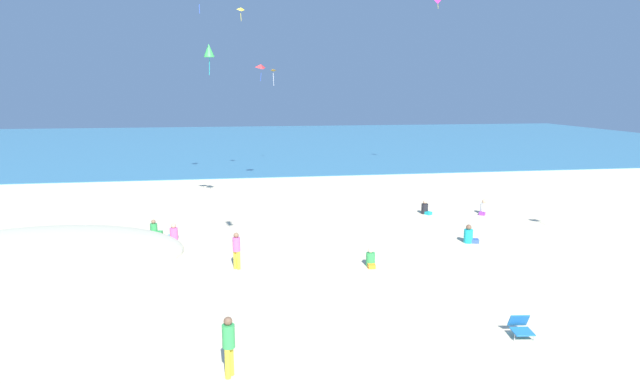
# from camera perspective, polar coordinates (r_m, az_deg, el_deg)

# --- Properties ---
(ground_plane) EXTENTS (120.00, 120.00, 0.00)m
(ground_plane) POSITION_cam_1_polar(r_m,az_deg,el_deg) (24.78, -1.46, -4.70)
(ground_plane) COLOR beige
(ocean_water) EXTENTS (120.00, 60.00, 0.05)m
(ocean_water) POSITION_cam_1_polar(r_m,az_deg,el_deg) (71.09, -6.64, 5.37)
(ocean_water) COLOR teal
(ocean_water) RESTS_ON ground_plane
(dune_mound) EXTENTS (11.62, 8.13, 1.81)m
(dune_mound) POSITION_cam_1_polar(r_m,az_deg,el_deg) (24.40, -28.03, -6.24)
(dune_mound) COLOR beige
(dune_mound) RESTS_ON ground_plane
(beach_chair_mid_beach) EXTENTS (0.81, 0.82, 0.57)m
(beach_chair_mid_beach) POSITION_cam_1_polar(r_m,az_deg,el_deg) (22.19, -20.59, -6.59)
(beach_chair_mid_beach) COLOR #D13D3D
(beach_chair_mid_beach) RESTS_ON ground_plane
(beach_chair_near_camera) EXTENTS (0.61, 0.74, 0.58)m
(beach_chair_near_camera) POSITION_cam_1_polar(r_m,az_deg,el_deg) (16.00, 20.58, -13.27)
(beach_chair_near_camera) COLOR #2370B2
(beach_chair_near_camera) RESTS_ON ground_plane
(person_0) EXTENTS (0.58, 0.68, 0.76)m
(person_0) POSITION_cam_1_polar(r_m,az_deg,el_deg) (29.64, 11.14, -1.77)
(person_0) COLOR black
(person_0) RESTS_ON ground_plane
(person_1) EXTENTS (0.66, 0.71, 0.81)m
(person_1) POSITION_cam_1_polar(r_m,az_deg,el_deg) (30.35, 17.02, -1.72)
(person_1) COLOR white
(person_1) RESTS_ON ground_plane
(person_2) EXTENTS (0.39, 0.39, 1.41)m
(person_2) POSITION_cam_1_polar(r_m,az_deg,el_deg) (20.32, -8.88, -5.92)
(person_2) COLOR yellow
(person_2) RESTS_ON ground_plane
(person_3) EXTENTS (0.37, 0.59, 0.72)m
(person_3) POSITION_cam_1_polar(r_m,az_deg,el_deg) (20.65, 5.41, -7.17)
(person_3) COLOR green
(person_3) RESTS_ON ground_plane
(person_4) EXTENTS (0.55, 0.67, 0.75)m
(person_4) POSITION_cam_1_polar(r_m,az_deg,el_deg) (25.01, -15.33, -4.29)
(person_4) COLOR #D8599E
(person_4) RESTS_ON ground_plane
(person_5) EXTENTS (0.72, 0.50, 0.82)m
(person_5) POSITION_cam_1_polar(r_m,az_deg,el_deg) (24.52, 15.61, -4.54)
(person_5) COLOR #19ADB2
(person_5) RESTS_ON ground_plane
(person_6) EXTENTS (0.60, 0.39, 0.69)m
(person_6) POSITION_cam_1_polar(r_m,az_deg,el_deg) (26.19, -17.20, -3.76)
(person_6) COLOR green
(person_6) RESTS_ON ground_plane
(person_7) EXTENTS (0.40, 0.40, 1.49)m
(person_7) POSITION_cam_1_polar(r_m,az_deg,el_deg) (13.05, -9.70, -15.51)
(person_7) COLOR yellow
(person_7) RESTS_ON ground_plane
(kite_yellow) EXTENTS (0.50, 0.43, 0.94)m
(kite_yellow) POSITION_cam_1_polar(r_m,az_deg,el_deg) (39.03, -8.42, 18.72)
(kite_yellow) COLOR yellow
(kite_orange) EXTENTS (0.41, 0.34, 1.45)m
(kite_orange) POSITION_cam_1_polar(r_m,az_deg,el_deg) (46.35, -4.99, 12.77)
(kite_orange) COLOR orange
(kite_red) EXTENTS (0.81, 0.78, 1.16)m
(kite_red) POSITION_cam_1_polar(r_m,az_deg,el_deg) (36.37, -6.30, 13.18)
(kite_red) COLOR red
(kite_green) EXTENTS (0.75, 0.76, 1.56)m
(kite_green) POSITION_cam_1_polar(r_m,az_deg,el_deg) (28.78, -11.75, 14.54)
(kite_green) COLOR green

